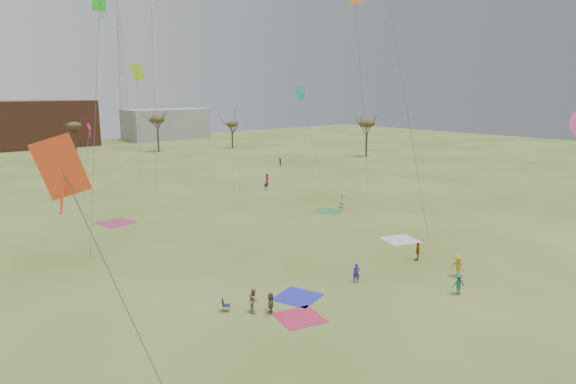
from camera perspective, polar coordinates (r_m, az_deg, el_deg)
ground at (r=39.24m, az=11.46°, el=-10.64°), size 260.00×260.00×0.00m
flyer_near_center at (r=39.03m, az=18.88°, el=-9.89°), size 1.19×0.93×1.62m
flyer_near_right at (r=39.51m, az=7.83°, el=-9.17°), size 0.63×0.66×1.52m
spectator_fore_a at (r=45.45m, az=14.60°, el=-6.57°), size 0.98×0.94×1.64m
spectator_fore_b at (r=34.33m, az=-3.94°, el=-12.25°), size 0.96×1.02×1.66m
spectator_fore_c at (r=34.17m, az=-2.00°, el=-12.56°), size 1.15×1.31×1.43m
flyer_mid_b at (r=42.43m, az=18.84°, el=-8.00°), size 0.72×1.20×1.83m
spectator_mid_e at (r=63.46m, az=6.22°, el=-0.99°), size 1.15×1.09×1.87m
flyer_far_b at (r=78.86m, az=-2.43°, el=1.51°), size 1.04×0.93×1.79m
flyer_far_c at (r=97.63m, az=-0.93°, el=3.44°), size 0.87×1.21×1.68m
blanket_red at (r=33.80m, az=1.30°, el=-14.17°), size 3.38×3.38×0.03m
blanket_blue at (r=36.81m, az=1.11°, el=-11.93°), size 3.68×3.68×0.03m
blanket_cream at (r=51.20m, az=12.70°, el=-5.37°), size 4.05×4.05×0.03m
blanket_plum at (r=59.49m, az=-19.05°, el=-3.35°), size 3.95×3.95×0.03m
blanket_olive at (r=61.76m, az=4.63°, el=-2.20°), size 3.83×3.83×0.03m
camp_chair_left at (r=34.84m, az=-7.09°, el=-12.97°), size 0.74×0.73×0.87m
camp_chair_right at (r=74.84m, az=-2.53°, el=0.47°), size 0.74×0.74×0.87m
kites_aloft at (r=56.74m, az=-5.41°, el=19.59°), size 65.10×65.59×27.86m
tree_line at (r=105.09m, az=-25.55°, el=6.33°), size 117.44×49.32×8.91m
building_brick at (r=146.65m, az=-26.57°, el=6.99°), size 26.00×16.00×12.00m
building_grey at (r=156.67m, az=-13.74°, el=7.54°), size 24.00×12.00×9.00m
radio_tower at (r=158.76m, az=-18.46°, el=12.65°), size 1.51×1.72×41.00m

